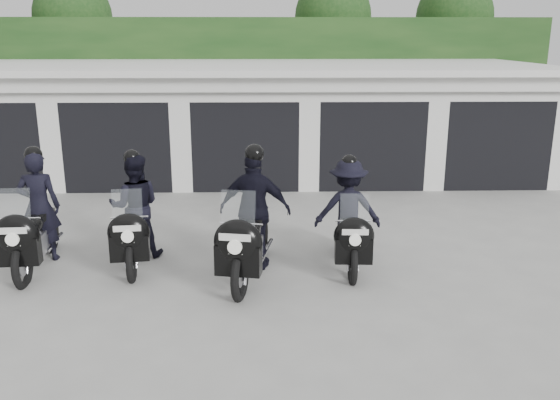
{
  "coord_description": "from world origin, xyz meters",
  "views": [
    {
      "loc": [
        0.49,
        -8.71,
        3.73
      ],
      "look_at": [
        0.73,
        0.9,
        1.05
      ],
      "focal_mm": 38.0,
      "sensor_mm": 36.0,
      "label": 1
    }
  ],
  "objects_px": {
    "police_bike_d": "(349,217)",
    "police_bike_b": "(134,214)",
    "police_bike_a": "(34,220)",
    "police_bike_c": "(253,219)"
  },
  "relations": [
    {
      "from": "police_bike_b",
      "to": "police_bike_c",
      "type": "bearing_deg",
      "value": -23.78
    },
    {
      "from": "police_bike_a",
      "to": "police_bike_b",
      "type": "height_order",
      "value": "police_bike_a"
    },
    {
      "from": "police_bike_a",
      "to": "police_bike_d",
      "type": "height_order",
      "value": "police_bike_a"
    },
    {
      "from": "police_bike_c",
      "to": "police_bike_a",
      "type": "bearing_deg",
      "value": -175.25
    },
    {
      "from": "police_bike_c",
      "to": "police_bike_d",
      "type": "relative_size",
      "value": 1.13
    },
    {
      "from": "police_bike_a",
      "to": "police_bike_b",
      "type": "bearing_deg",
      "value": 5.19
    },
    {
      "from": "police_bike_b",
      "to": "police_bike_d",
      "type": "bearing_deg",
      "value": -9.53
    },
    {
      "from": "police_bike_d",
      "to": "police_bike_b",
      "type": "bearing_deg",
      "value": 179.95
    },
    {
      "from": "police_bike_b",
      "to": "police_bike_d",
      "type": "distance_m",
      "value": 3.61
    },
    {
      "from": "police_bike_d",
      "to": "police_bike_a",
      "type": "bearing_deg",
      "value": -176.34
    }
  ]
}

